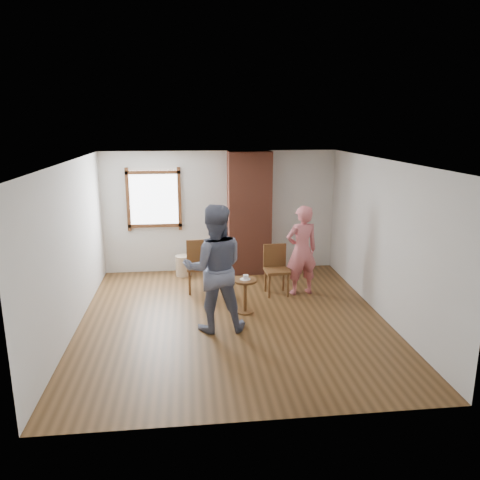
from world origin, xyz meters
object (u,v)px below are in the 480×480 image
dining_chair_left (199,263)px  person_pink (302,250)px  man (214,268)px  stoneware_crock (184,266)px  side_table (245,290)px  dining_chair_right (276,267)px

dining_chair_left → person_pink: 1.99m
man → stoneware_crock: bearing=-80.0°
stoneware_crock → person_pink: (2.22, -1.34, 0.63)m
dining_chair_left → man: man is taller
stoneware_crock → man: bearing=-79.5°
side_table → person_pink: size_ratio=0.35×
side_table → man: bearing=-133.5°
dining_chair_left → side_table: dining_chair_left is taller
man → dining_chair_right: bearing=-130.9°
dining_chair_left → side_table: 1.44m
dining_chair_left → dining_chair_right: 1.49m
dining_chair_right → side_table: size_ratio=1.56×
side_table → person_pink: bearing=34.7°
stoneware_crock → person_pink: size_ratio=0.25×
dining_chair_right → person_pink: bearing=-11.9°
stoneware_crock → dining_chair_left: dining_chair_left is taller
person_pink → stoneware_crock: bearing=-41.8°
dining_chair_right → person_pink: size_ratio=0.55×
side_table → stoneware_crock: bearing=116.1°
dining_chair_left → side_table: size_ratio=1.62×
dining_chair_left → dining_chair_right: (1.45, -0.34, -0.02)m
dining_chair_left → person_pink: person_pink is taller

